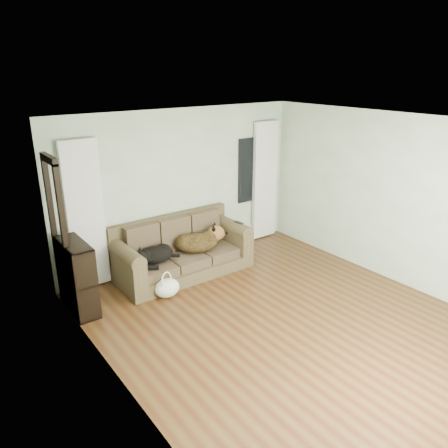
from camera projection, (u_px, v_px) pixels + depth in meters
floor at (281, 319)px, 5.91m from camera, size 5.00×5.00×0.00m
ceiling at (291, 124)px, 5.02m from camera, size 5.00×5.00×0.00m
wall_back at (182, 187)px, 7.36m from camera, size 4.50×0.04×2.60m
wall_left at (116, 278)px, 4.21m from camera, size 0.04×5.00×2.60m
wall_right at (391, 199)px, 6.72m from camera, size 0.04×5.00×2.60m
curtain_left at (85, 216)px, 6.40m from camera, size 0.55×0.08×2.25m
curtain_right at (265, 181)px, 8.35m from camera, size 0.55×0.08×2.25m
window_pane at (249, 170)px, 8.11m from camera, size 0.50×0.03×1.20m
door_casing at (60, 238)px, 5.87m from camera, size 0.07×0.60×2.10m
sofa at (183, 248)px, 7.07m from camera, size 2.20×0.95×0.90m
dog_black_lab at (153, 255)px, 6.72m from camera, size 0.64×0.47×0.26m
dog_shepherd at (199, 242)px, 7.20m from camera, size 0.88×0.76×0.33m
tv_remote at (239, 223)px, 7.38m from camera, size 0.07×0.17×0.02m
tote_bag at (167, 287)px, 6.43m from camera, size 0.43×0.36×0.28m
bookshelf at (77, 277)px, 5.98m from camera, size 0.35×0.82×1.01m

